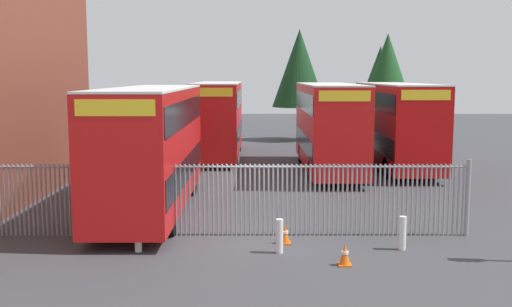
% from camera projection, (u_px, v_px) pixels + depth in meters
% --- Properties ---
extents(ground_plane, '(100.00, 100.00, 0.00)m').
position_uv_depth(ground_plane, '(256.00, 187.00, 26.36)').
color(ground_plane, '#3D3D42').
extents(palisade_fence, '(14.57, 0.14, 2.35)m').
position_uv_depth(palisade_fence, '(230.00, 197.00, 18.27)').
color(palisade_fence, gray).
rests_on(palisade_fence, ground).
extents(double_decker_bus_near_gate, '(2.54, 10.81, 4.42)m').
position_uv_depth(double_decker_bus_near_gate, '(152.00, 144.00, 21.45)').
color(double_decker_bus_near_gate, red).
rests_on(double_decker_bus_near_gate, ground).
extents(double_decker_bus_behind_fence_left, '(2.54, 10.81, 4.42)m').
position_uv_depth(double_decker_bus_behind_fence_left, '(397.00, 122.00, 31.48)').
color(double_decker_bus_behind_fence_left, '#B70C0C').
rests_on(double_decker_bus_behind_fence_left, ground).
extents(double_decker_bus_behind_fence_right, '(2.54, 10.81, 4.42)m').
position_uv_depth(double_decker_bus_behind_fence_right, '(329.00, 124.00, 30.27)').
color(double_decker_bus_behind_fence_right, red).
rests_on(double_decker_bus_behind_fence_right, ground).
extents(double_decker_bus_far_back, '(2.54, 10.81, 4.42)m').
position_uv_depth(double_decker_bus_far_back, '(219.00, 116.00, 35.70)').
color(double_decker_bus_far_back, red).
rests_on(double_decker_bus_far_back, ground).
extents(bollard_near_left, '(0.20, 0.20, 0.95)m').
position_uv_depth(bollard_near_left, '(139.00, 235.00, 16.69)').
color(bollard_near_left, silver).
rests_on(bollard_near_left, ground).
extents(bollard_center_front, '(0.20, 0.20, 0.95)m').
position_uv_depth(bollard_center_front, '(281.00, 236.00, 16.55)').
color(bollard_center_front, silver).
rests_on(bollard_center_front, ground).
extents(bollard_near_right, '(0.20, 0.20, 0.95)m').
position_uv_depth(bollard_near_right, '(404.00, 233.00, 16.86)').
color(bollard_near_right, silver).
rests_on(bollard_near_right, ground).
extents(traffic_cone_by_gate, '(0.34, 0.34, 0.59)m').
position_uv_depth(traffic_cone_by_gate, '(286.00, 234.00, 17.49)').
color(traffic_cone_by_gate, orange).
rests_on(traffic_cone_by_gate, ground).
extents(traffic_cone_mid_forecourt, '(0.34, 0.34, 0.59)m').
position_uv_depth(traffic_cone_mid_forecourt, '(346.00, 255.00, 15.48)').
color(traffic_cone_mid_forecourt, orange).
rests_on(traffic_cone_mid_forecourt, ground).
extents(tree_tall_back, '(3.68, 3.68, 7.86)m').
position_uv_depth(tree_tall_back, '(388.00, 70.00, 43.96)').
color(tree_tall_back, '#4C3823').
rests_on(tree_tall_back, ground).
extents(tree_short_side, '(3.51, 3.51, 6.99)m').
position_uv_depth(tree_short_side, '(381.00, 80.00, 44.95)').
color(tree_short_side, '#4C3823').
rests_on(tree_short_side, ground).
extents(tree_mid_row, '(3.99, 3.99, 8.20)m').
position_uv_depth(tree_mid_row, '(300.00, 68.00, 44.61)').
color(tree_mid_row, '#4C3823').
rests_on(tree_mid_row, ground).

